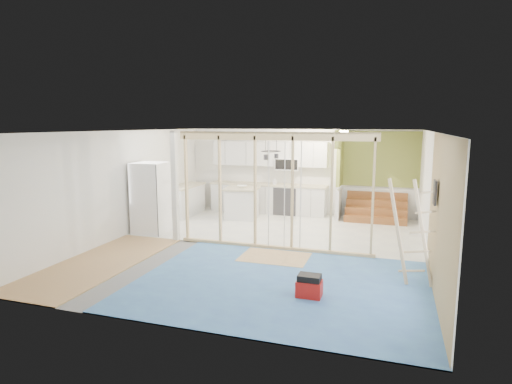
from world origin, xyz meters
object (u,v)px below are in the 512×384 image
(fridge, at_px, (151,198))
(ladder, at_px, (414,232))
(island, at_px, (242,203))
(toolbox, at_px, (309,287))

(fridge, bearing_deg, ladder, -19.00)
(island, height_order, ladder, ladder)
(toolbox, distance_m, ladder, 2.05)
(fridge, xyz_separation_m, toolbox, (4.61, -2.85, -0.72))
(fridge, distance_m, ladder, 6.43)
(island, height_order, toolbox, island)
(fridge, height_order, toolbox, fridge)
(ladder, bearing_deg, fridge, -178.74)
(fridge, bearing_deg, toolbox, -34.70)
(island, distance_m, toolbox, 5.91)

